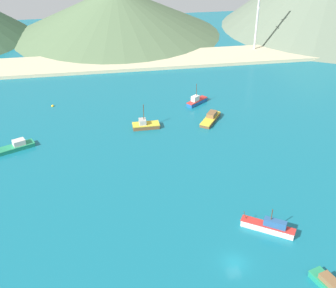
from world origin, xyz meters
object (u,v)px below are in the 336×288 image
(fishing_boat_5, at_px, (269,227))
(radio_tower, at_px, (258,16))
(fishing_boat_0, at_px, (197,101))
(fishing_boat_2, at_px, (145,125))
(fishing_boat_3, at_px, (16,146))
(buoy_0, at_px, (53,106))
(fishing_boat_8, at_px, (211,118))

(fishing_boat_5, relative_size, radio_tower, 0.35)
(fishing_boat_0, relative_size, radio_tower, 0.26)
(fishing_boat_2, height_order, fishing_boat_3, fishing_boat_2)
(fishing_boat_5, bearing_deg, buoy_0, 125.16)
(fishing_boat_2, height_order, radio_tower, radio_tower)
(fishing_boat_0, bearing_deg, fishing_boat_8, -82.41)
(fishing_boat_2, height_order, buoy_0, fishing_boat_2)
(fishing_boat_2, distance_m, radio_tower, 75.18)
(fishing_boat_5, bearing_deg, radio_tower, 72.69)
(fishing_boat_3, bearing_deg, fishing_boat_0, 20.20)
(buoy_0, bearing_deg, radio_tower, 26.67)
(fishing_boat_0, relative_size, fishing_boat_2, 0.99)
(buoy_0, relative_size, radio_tower, 0.03)
(fishing_boat_5, bearing_deg, fishing_boat_2, 112.27)
(fishing_boat_8, bearing_deg, fishing_boat_3, -172.17)
(fishing_boat_8, xyz_separation_m, buoy_0, (-43.90, 16.39, -0.64))
(fishing_boat_0, relative_size, buoy_0, 8.82)
(fishing_boat_8, bearing_deg, radio_tower, 60.16)
(fishing_boat_2, distance_m, buoy_0, 30.95)
(fishing_boat_8, distance_m, buoy_0, 46.87)
(radio_tower, bearing_deg, fishing_boat_0, -127.24)
(fishing_boat_0, xyz_separation_m, fishing_boat_3, (-49.84, -18.34, -0.17))
(fishing_boat_5, distance_m, buoy_0, 76.04)
(fishing_boat_2, relative_size, radio_tower, 0.26)
(fishing_boat_5, xyz_separation_m, buoy_0, (-43.78, 62.17, -0.94))
(fishing_boat_3, distance_m, buoy_0, 24.61)
(fishing_boat_8, relative_size, buoy_0, 11.60)
(fishing_boat_2, height_order, fishing_boat_8, fishing_boat_2)
(fishing_boat_3, height_order, buoy_0, fishing_boat_3)
(buoy_0, bearing_deg, fishing_boat_5, -54.84)
(fishing_boat_2, height_order, fishing_boat_5, fishing_boat_2)
(fishing_boat_0, xyz_separation_m, buoy_0, (-42.40, 5.12, -0.81))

